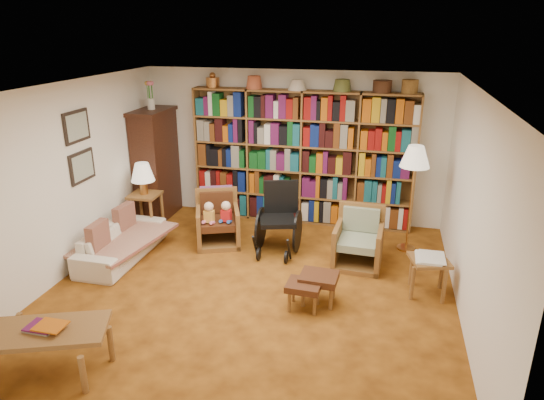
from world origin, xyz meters
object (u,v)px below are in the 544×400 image
(coffee_table, at_px, (48,334))
(side_table_papers, at_px, (429,265))
(sofa, at_px, (122,242))
(side_table_lamp, at_px, (145,203))
(armchair_sage, at_px, (358,242))
(floor_lamp, at_px, (415,161))
(armchair_leather, at_px, (220,221))
(footstool_b, at_px, (304,288))
(footstool_a, at_px, (319,280))
(wheelchair, at_px, (279,220))

(coffee_table, bearing_deg, side_table_papers, 32.27)
(sofa, relative_size, coffee_table, 1.31)
(side_table_lamp, relative_size, armchair_sage, 0.78)
(coffee_table, bearing_deg, floor_lamp, 46.14)
(sofa, bearing_deg, side_table_papers, -90.29)
(sofa, height_order, armchair_sage, armchair_sage)
(sofa, xyz_separation_m, side_table_lamp, (-0.10, 0.96, 0.25))
(armchair_leather, bearing_deg, sofa, -144.73)
(side_table_papers, relative_size, footstool_b, 1.31)
(sofa, height_order, footstool_b, sofa)
(armchair_leather, relative_size, coffee_table, 0.72)
(footstool_b, bearing_deg, floor_lamp, 57.97)
(side_table_lamp, distance_m, coffee_table, 3.36)
(sofa, distance_m, armchair_leather, 1.46)
(side_table_lamp, relative_size, floor_lamp, 0.40)
(armchair_sage, relative_size, coffee_table, 0.66)
(side_table_lamp, bearing_deg, sofa, -84.04)
(armchair_sage, xyz_separation_m, side_table_papers, (0.89, -0.66, 0.09))
(armchair_leather, distance_m, footstool_a, 2.22)
(floor_lamp, relative_size, side_table_papers, 2.93)
(wheelchair, height_order, footstool_b, wheelchair)
(armchair_leather, bearing_deg, footstool_a, -38.65)
(side_table_papers, distance_m, footstool_a, 1.38)
(sofa, distance_m, side_table_papers, 4.20)
(wheelchair, bearing_deg, coffee_table, -116.72)
(floor_lamp, bearing_deg, side_table_papers, -80.42)
(wheelchair, bearing_deg, side_table_lamp, 175.44)
(wheelchair, xyz_separation_m, side_table_papers, (2.07, -0.82, -0.07))
(floor_lamp, bearing_deg, coffee_table, -133.86)
(armchair_leather, distance_m, armchair_sage, 2.13)
(armchair_leather, distance_m, footstool_b, 2.22)
(sofa, relative_size, side_table_papers, 2.98)
(side_table_papers, bearing_deg, floor_lamp, 99.58)
(side_table_papers, xyz_separation_m, coffee_table, (-3.63, -2.29, -0.01))
(sofa, xyz_separation_m, coffee_table, (0.57, -2.33, 0.15))
(sofa, xyz_separation_m, armchair_leather, (1.19, 0.84, 0.10))
(wheelchair, bearing_deg, footstool_b, -66.89)
(wheelchair, bearing_deg, footstool_a, -59.20)
(armchair_sage, xyz_separation_m, floor_lamp, (0.68, 0.60, 1.06))
(floor_lamp, relative_size, footstool_b, 3.83)
(wheelchair, xyz_separation_m, footstool_a, (0.79, -1.32, -0.16))
(armchair_sage, relative_size, footstool_b, 1.96)
(side_table_papers, bearing_deg, coffee_table, -147.73)
(wheelchair, height_order, footstool_a, wheelchair)
(sofa, relative_size, footstool_a, 3.51)
(side_table_lamp, height_order, floor_lamp, floor_lamp)
(side_table_papers, bearing_deg, sofa, 179.52)
(armchair_leather, distance_m, coffee_table, 3.23)
(sofa, height_order, side_table_lamp, side_table_lamp)
(armchair_sage, bearing_deg, side_table_lamp, 174.47)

